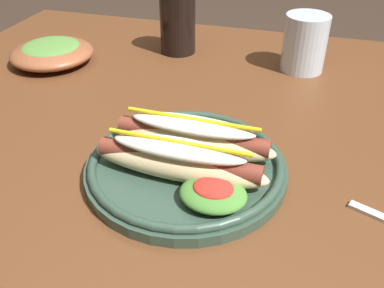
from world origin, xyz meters
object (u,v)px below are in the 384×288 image
hot_dog_plate (187,160)px  side_bowl (52,52)px  soda_cup (178,24)px  water_cup (305,43)px

hot_dog_plate → side_bowl: bearing=143.2°
soda_cup → water_cup: bearing=-4.6°
soda_cup → side_bowl: soda_cup is taller
soda_cup → water_cup: 0.28m
hot_dog_plate → side_bowl: size_ratio=1.60×
hot_dog_plate → soda_cup: bearing=109.4°
hot_dog_plate → side_bowl: hot_dog_plate is taller
hot_dog_plate → soda_cup: size_ratio=2.18×
water_cup → side_bowl: size_ratio=0.65×
hot_dog_plate → side_bowl: 0.49m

